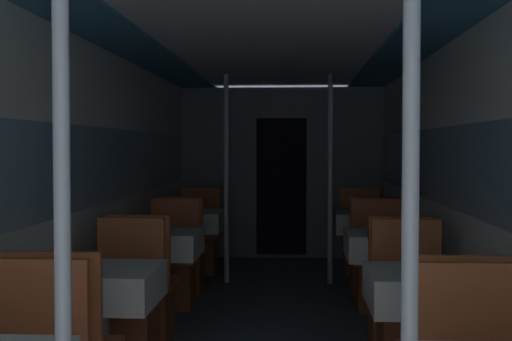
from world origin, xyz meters
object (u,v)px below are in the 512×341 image
support_pole_right_0 (410,258)px  dining_table_left_1 (100,290)px  dining_table_left_2 (159,246)px  dining_table_right_2 (387,248)px  chair_left_near_3 (182,264)px  support_pole_left_3 (226,179)px  chair_left_near_2 (144,303)px  support_pole_left_0 (63,255)px  chair_left_far_1 (125,322)px  chair_right_near_2 (398,306)px  chair_right_far_1 (410,327)px  chair_right_far_3 (361,248)px  chair_right_far_2 (379,276)px  chair_right_near_3 (372,265)px  dining_table_left_3 (191,223)px  chair_left_far_2 (172,274)px  dining_table_right_3 (366,224)px  dining_table_right_1 (428,294)px  support_pole_right_3 (330,179)px  chair_left_far_3 (199,247)px

support_pole_right_0 → dining_table_left_1: bearing=129.9°
dining_table_left_2 → dining_table_right_2: 1.83m
chair_left_near_3 → support_pole_left_3: support_pole_left_3 is taller
chair_left_near_3 → support_pole_left_3: 1.06m
chair_left_near_2 → chair_left_near_3: bearing=90.0°
support_pole_left_0 → chair_left_near_2: support_pole_left_0 is taller
chair_left_far_1 → chair_right_near_2: size_ratio=1.00×
dining_table_right_2 → chair_right_near_2: bearing=-90.0°
chair_right_far_1 → chair_right_far_3: same height
dining_table_left_1 → chair_left_near_2: 1.20m
chair_right_far_2 → chair_right_near_3: same height
support_pole_left_0 → support_pole_left_3: 5.21m
dining_table_left_3 → chair_right_near_3: size_ratio=0.78×
chair_right_far_2 → chair_right_near_3: (0.00, 0.57, 0.00)m
chair_left_near_2 → chair_right_far_2: size_ratio=1.00×
dining_table_left_3 → support_pole_right_0: bearing=-74.4°
chair_left_far_2 → chair_right_near_3: same height
support_pole_right_0 → dining_table_right_2: 3.53m
dining_table_right_3 → chair_right_far_3: chair_right_far_3 is taller
chair_left_near_2 → dining_table_right_3: (1.83, 2.32, 0.33)m
dining_table_left_2 → chair_right_near_3: size_ratio=0.78×
dining_table_left_1 → support_pole_left_3: bearing=83.9°
dining_table_left_1 → dining_table_right_3: bearing=62.3°
support_pole_right_0 → chair_right_far_2: 4.16m
support_pole_left_3 → dining_table_right_1: support_pole_left_3 is taller
dining_table_right_1 → chair_right_far_1: (0.00, 0.59, -0.33)m
chair_left_near_3 → dining_table_right_1: (1.83, -2.89, 0.33)m
chair_left_near_2 → chair_right_far_3: (1.83, 2.91, 0.00)m
chair_left_far_2 → chair_right_far_1: same height
dining_table_right_1 → chair_right_far_1: 0.67m
chair_right_far_2 → support_pole_right_3: bearing=-72.1°
chair_left_far_1 → dining_table_right_1: size_ratio=1.27×
chair_left_far_3 → dining_table_right_3: bearing=162.2°
chair_left_far_3 → support_pole_right_0: bearing=104.1°
chair_left_far_3 → chair_right_far_3: same height
chair_right_far_1 → chair_right_far_2: same height
dining_table_left_3 → chair_right_near_2: (1.83, -2.32, -0.33)m
support_pole_left_0 → chair_left_near_3: size_ratio=2.29×
chair_left_far_2 → chair_left_far_3: (0.00, 1.74, 0.00)m
dining_table_right_2 → dining_table_right_3: 1.74m
chair_right_far_1 → dining_table_right_2: size_ratio=1.27×
dining_table_left_3 → chair_right_far_2: bearing=-32.2°
support_pole_right_0 → dining_table_right_1: size_ratio=2.92×
chair_right_far_3 → dining_table_right_3: bearing=90.0°
chair_left_far_2 → support_pole_right_3: (1.45, 1.15, 0.80)m
support_pole_left_0 → dining_table_right_1: (1.45, 1.74, -0.47)m
support_pole_left_3 → dining_table_right_2: 2.31m
dining_table_left_3 → chair_right_far_1: size_ratio=0.78×
chair_left_near_2 → dining_table_right_3: size_ratio=1.27×
chair_left_far_1 → chair_right_near_2: bearing=-162.8°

